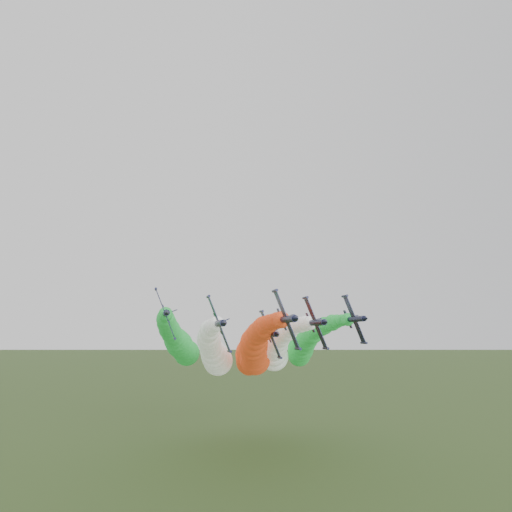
# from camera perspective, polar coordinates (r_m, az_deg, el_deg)

# --- Properties ---
(jet_lead) EXTENTS (16.54, 85.82, 21.17)m
(jet_lead) POSITION_cam_1_polar(r_m,az_deg,el_deg) (143.50, -0.11, -10.63)
(jet_lead) COLOR black
(jet_lead) RESTS_ON ground
(jet_inner_left) EXTENTS (16.48, 85.76, 21.11)m
(jet_inner_left) POSITION_cam_1_polar(r_m,az_deg,el_deg) (149.97, -4.83, -10.82)
(jet_inner_left) COLOR black
(jet_inner_left) RESTS_ON ground
(jet_inner_right) EXTENTS (15.79, 85.07, 20.42)m
(jet_inner_right) POSITION_cam_1_polar(r_m,az_deg,el_deg) (156.31, 2.36, -10.58)
(jet_inner_right) COLOR black
(jet_inner_right) RESTS_ON ground
(jet_outer_left) EXTENTS (16.12, 85.40, 20.75)m
(jet_outer_left) POSITION_cam_1_polar(r_m,az_deg,el_deg) (159.05, -8.83, -9.72)
(jet_outer_left) COLOR black
(jet_outer_left) RESTS_ON ground
(jet_outer_right) EXTENTS (15.74, 85.02, 20.37)m
(jet_outer_right) POSITION_cam_1_polar(r_m,az_deg,el_deg) (163.61, 5.57, -10.04)
(jet_outer_right) COLOR black
(jet_outer_right) RESTS_ON ground
(jet_trail) EXTENTS (15.87, 85.15, 20.50)m
(jet_trail) POSITION_cam_1_polar(r_m,az_deg,el_deg) (165.89, -0.84, -11.25)
(jet_trail) COLOR black
(jet_trail) RESTS_ON ground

